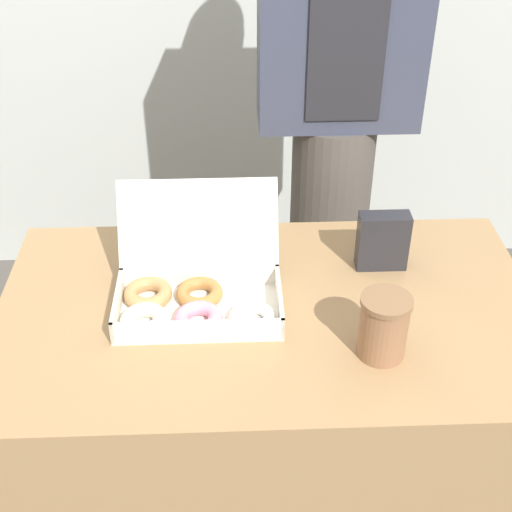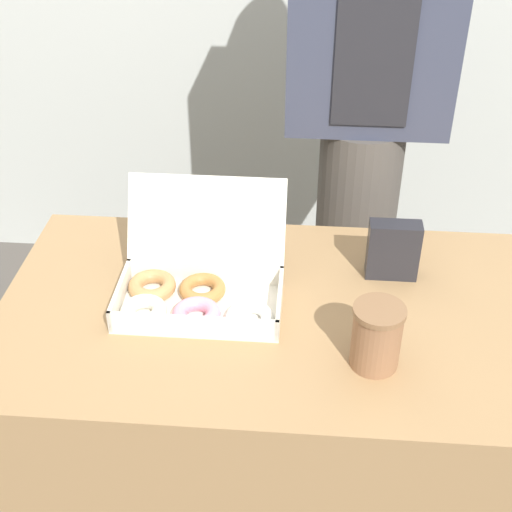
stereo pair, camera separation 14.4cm
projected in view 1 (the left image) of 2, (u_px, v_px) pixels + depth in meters
The scene contains 5 objects.
table at pixel (267, 428), 1.75m from camera, with size 1.17×0.68×0.76m.
donut_box at pixel (192, 295), 1.51m from camera, with size 0.35×0.30×0.23m.
coffee_cup at pixel (383, 326), 1.38m from camera, with size 0.10×0.10×0.14m.
napkin_holder at pixel (383, 241), 1.62m from camera, with size 0.11×0.05×0.14m.
person_customer at pixel (336, 116), 1.94m from camera, with size 0.43×0.23×1.71m.
Camera 1 is at (-0.08, -1.19, 1.73)m, focal length 50.00 mm.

